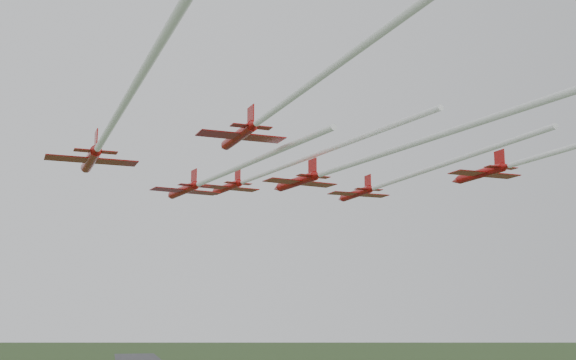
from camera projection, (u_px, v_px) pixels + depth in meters
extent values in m
cylinder|color=#B4110E|center=(227.00, 187.00, 109.74)|extent=(3.33, 8.67, 1.12)
cone|color=#B4110E|center=(214.00, 192.00, 114.27)|extent=(1.56, 2.07, 1.12)
cone|color=#B4110E|center=(241.00, 182.00, 105.47)|extent=(1.30, 1.45, 1.02)
ellipsoid|color=black|center=(222.00, 187.00, 111.57)|extent=(0.67, 1.05, 0.33)
cube|color=#B4110E|center=(229.00, 188.00, 108.99)|extent=(9.36, 4.89, 0.10)
cube|color=#B4110E|center=(238.00, 183.00, 106.31)|extent=(4.26, 2.24, 0.08)
cube|color=#B4110E|center=(238.00, 176.00, 106.69)|extent=(0.57, 1.80, 2.04)
cylinder|color=white|center=(320.00, 153.00, 86.19)|extent=(11.89, 42.27, 0.61)
cylinder|color=#B4110E|center=(183.00, 190.00, 97.26)|extent=(3.37, 8.80, 1.14)
cone|color=#B4110E|center=(170.00, 196.00, 101.86)|extent=(1.58, 2.09, 1.14)
cone|color=#B4110E|center=(197.00, 184.00, 92.93)|extent=(1.32, 1.47, 1.04)
ellipsoid|color=black|center=(178.00, 190.00, 99.12)|extent=(0.67, 1.06, 0.33)
cube|color=#B4110E|center=(185.00, 191.00, 96.50)|extent=(9.50, 4.95, 0.10)
cube|color=#B4110E|center=(194.00, 186.00, 93.78)|extent=(4.32, 2.27, 0.08)
cube|color=#B4110E|center=(194.00, 177.00, 94.17)|extent=(0.58, 1.83, 2.07)
cylinder|color=white|center=(254.00, 161.00, 78.42)|extent=(9.00, 31.55, 0.62)
cylinder|color=#B4110E|center=(356.00, 194.00, 105.92)|extent=(2.27, 8.65, 1.11)
cone|color=#B4110E|center=(341.00, 199.00, 110.67)|extent=(1.35, 1.95, 1.11)
cone|color=#B4110E|center=(372.00, 188.00, 101.44)|extent=(1.16, 1.34, 1.01)
ellipsoid|color=black|center=(350.00, 193.00, 107.83)|extent=(0.55, 1.01, 0.32)
cube|color=#B4110E|center=(359.00, 195.00, 105.13)|extent=(9.15, 3.81, 0.10)
cube|color=#B4110E|center=(369.00, 189.00, 102.32)|extent=(4.16, 1.75, 0.08)
cube|color=#B4110E|center=(368.00, 182.00, 102.71)|extent=(0.35, 1.81, 2.02)
cylinder|color=white|center=(447.00, 163.00, 84.42)|extent=(5.51, 35.86, 0.61)
cylinder|color=#B4110E|center=(91.00, 160.00, 76.04)|extent=(2.40, 9.11, 1.17)
cone|color=#B4110E|center=(85.00, 169.00, 81.04)|extent=(1.42, 2.06, 1.17)
cone|color=#B4110E|center=(97.00, 149.00, 71.33)|extent=(1.23, 1.41, 1.06)
ellipsoid|color=black|center=(89.00, 160.00, 78.06)|extent=(0.58, 1.06, 0.34)
cube|color=#B4110E|center=(92.00, 160.00, 75.21)|extent=(9.64, 4.02, 0.11)
cube|color=#B4110E|center=(96.00, 151.00, 72.25)|extent=(4.39, 1.85, 0.09)
cube|color=#B4110E|center=(96.00, 141.00, 72.66)|extent=(0.37, 1.91, 2.13)
cylinder|color=white|center=(135.00, 86.00, 51.47)|extent=(6.44, 41.96, 0.64)
cylinder|color=#B4110E|center=(297.00, 182.00, 87.08)|extent=(3.24, 8.55, 1.11)
cone|color=#B4110E|center=(277.00, 188.00, 91.56)|extent=(1.53, 2.03, 1.11)
cone|color=#B4110E|center=(318.00, 175.00, 82.87)|extent=(1.28, 1.42, 1.01)
ellipsoid|color=black|center=(289.00, 181.00, 88.90)|extent=(0.65, 1.03, 0.32)
cube|color=#B4110E|center=(300.00, 183.00, 86.34)|extent=(9.23, 4.78, 0.10)
cube|color=#B4110E|center=(313.00, 176.00, 83.69)|extent=(4.20, 2.19, 0.08)
cube|color=#B4110E|center=(312.00, 167.00, 84.07)|extent=(0.56, 1.78, 2.01)
cylinder|color=white|center=(493.00, 117.00, 58.62)|extent=(14.52, 53.31, 0.60)
cylinder|color=#B4110E|center=(480.00, 174.00, 97.59)|extent=(2.56, 9.57, 1.23)
cone|color=#B4110E|center=(456.00, 181.00, 102.84)|extent=(1.50, 2.16, 1.23)
cone|color=#B4110E|center=(506.00, 166.00, 92.65)|extent=(1.30, 1.48, 1.12)
ellipsoid|color=black|center=(470.00, 173.00, 99.72)|extent=(0.61, 1.12, 0.36)
cube|color=#B4110E|center=(485.00, 174.00, 96.73)|extent=(10.14, 4.26, 0.11)
cube|color=#B4110E|center=(501.00, 168.00, 93.62)|extent=(4.61, 1.96, 0.09)
cube|color=#B4110E|center=(499.00, 159.00, 94.05)|extent=(0.39, 2.01, 2.23)
cylinder|color=#B4110E|center=(239.00, 136.00, 71.15)|extent=(2.26, 8.38, 1.08)
cone|color=#B4110E|center=(224.00, 147.00, 75.75)|extent=(1.32, 1.90, 1.08)
cone|color=#B4110E|center=(255.00, 124.00, 66.83)|extent=(1.14, 1.30, 0.98)
ellipsoid|color=black|center=(233.00, 137.00, 73.01)|extent=(0.54, 0.98, 0.31)
cube|color=#B4110E|center=(241.00, 137.00, 70.40)|extent=(8.88, 3.75, 0.10)
cube|color=#B4110E|center=(251.00, 127.00, 67.68)|extent=(4.04, 1.72, 0.08)
cube|color=#B4110E|center=(251.00, 116.00, 68.05)|extent=(0.35, 1.76, 1.96)
cylinder|color=white|center=(347.00, 57.00, 49.39)|extent=(5.92, 36.88, 0.59)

